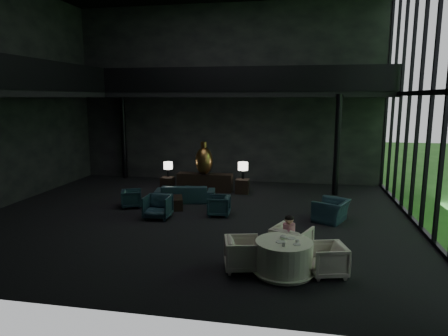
% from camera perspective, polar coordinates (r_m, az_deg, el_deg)
% --- Properties ---
extents(floor, '(14.00, 12.00, 0.02)m').
position_cam_1_polar(floor, '(13.25, -4.30, -6.94)').
color(floor, black).
rests_on(floor, ground).
extents(wall_back, '(14.00, 0.04, 8.00)m').
position_cam_1_polar(wall_back, '(18.53, 0.41, 10.45)').
color(wall_back, black).
rests_on(wall_back, ground).
extents(wall_front, '(14.00, 0.04, 8.00)m').
position_cam_1_polar(wall_front, '(7.06, -17.64, 10.72)').
color(wall_front, black).
rests_on(wall_front, ground).
extents(curtain_wall, '(0.20, 12.00, 8.00)m').
position_cam_1_polar(curtain_wall, '(12.76, 27.67, 9.53)').
color(curtain_wall, black).
rests_on(curtain_wall, ground).
extents(mezzanine_left, '(2.00, 12.00, 0.25)m').
position_cam_1_polar(mezzanine_left, '(15.38, -26.98, 9.47)').
color(mezzanine_left, black).
rests_on(mezzanine_left, wall_left).
extents(mezzanine_back, '(12.00, 2.00, 0.25)m').
position_cam_1_polar(mezzanine_back, '(17.39, 3.11, 10.47)').
color(mezzanine_back, black).
rests_on(mezzanine_back, wall_back).
extents(railing_left, '(0.06, 12.00, 1.00)m').
position_cam_1_polar(railing_left, '(14.81, -24.03, 12.04)').
color(railing_left, black).
rests_on(railing_left, mezzanine_left).
extents(railing_back, '(12.00, 0.06, 1.00)m').
position_cam_1_polar(railing_back, '(16.41, 2.65, 12.59)').
color(railing_back, black).
rests_on(railing_back, mezzanine_back).
extents(column_nw, '(0.24, 0.24, 4.00)m').
position_cam_1_polar(column_nw, '(19.85, -14.15, 4.34)').
color(column_nw, black).
rests_on(column_nw, floor).
extents(column_ne, '(0.24, 0.24, 4.00)m').
position_cam_1_polar(column_ne, '(16.40, 15.85, 3.13)').
color(column_ne, black).
rests_on(column_ne, floor).
extents(console, '(2.31, 0.53, 0.74)m').
position_cam_1_polar(console, '(16.73, -2.74, -2.04)').
color(console, black).
rests_on(console, floor).
extents(bronze_urn, '(0.72, 0.72, 1.34)m').
position_cam_1_polar(bronze_urn, '(16.43, -2.87, 1.08)').
color(bronze_urn, '#AE6C27').
rests_on(bronze_urn, console).
extents(side_table_left, '(0.50, 0.50, 0.55)m').
position_cam_1_polar(side_table_left, '(17.06, -8.08, -2.21)').
color(side_table_left, black).
rests_on(side_table_left, floor).
extents(table_lamp_left, '(0.37, 0.37, 0.63)m').
position_cam_1_polar(table_lamp_left, '(17.05, -7.99, 0.27)').
color(table_lamp_left, black).
rests_on(table_lamp_left, side_table_left).
extents(side_table_right, '(0.53, 0.53, 0.58)m').
position_cam_1_polar(side_table_right, '(16.33, 2.63, -2.62)').
color(side_table_right, black).
rests_on(side_table_right, floor).
extents(table_lamp_right, '(0.41, 0.41, 0.68)m').
position_cam_1_polar(table_lamp_right, '(16.33, 2.73, 0.16)').
color(table_lamp_right, black).
rests_on(table_lamp_right, side_table_right).
extents(sofa, '(2.45, 1.07, 0.93)m').
position_cam_1_polar(sofa, '(15.05, -5.57, -3.07)').
color(sofa, '#213A4C').
rests_on(sofa, floor).
extents(lounge_armchair_west, '(0.76, 0.78, 0.63)m').
position_cam_1_polar(lounge_armchair_west, '(14.61, -13.05, -4.28)').
color(lounge_armchair_west, '#1E3440').
rests_on(lounge_armchair_west, floor).
extents(lounge_armchair_east, '(0.67, 0.71, 0.69)m').
position_cam_1_polar(lounge_armchair_east, '(13.25, -0.76, -5.36)').
color(lounge_armchair_east, '#18252C').
rests_on(lounge_armchair_east, floor).
extents(lounge_armchair_south, '(0.88, 0.83, 0.89)m').
position_cam_1_polar(lounge_armchair_south, '(13.11, -9.44, -5.21)').
color(lounge_armchair_south, '#1A4147').
rests_on(lounge_armchair_south, floor).
extents(window_armchair, '(1.07, 1.25, 0.93)m').
position_cam_1_polar(window_armchair, '(13.04, 15.08, -5.42)').
color(window_armchair, black).
rests_on(window_armchair, floor).
extents(coffee_table, '(1.13, 1.13, 0.40)m').
position_cam_1_polar(coffee_table, '(14.24, -7.77, -4.97)').
color(coffee_table, black).
rests_on(coffee_table, floor).
extents(dining_table, '(1.43, 1.43, 0.75)m').
position_cam_1_polar(dining_table, '(9.15, 8.52, -12.78)').
color(dining_table, white).
rests_on(dining_table, floor).
extents(dining_chair_north, '(1.21, 1.18, 0.97)m').
position_cam_1_polar(dining_chair_north, '(9.98, 9.62, -9.89)').
color(dining_chair_north, beige).
rests_on(dining_chair_north, floor).
extents(dining_chair_east, '(0.87, 0.91, 0.77)m').
position_cam_1_polar(dining_chair_east, '(9.24, 14.54, -12.36)').
color(dining_chair_east, silver).
rests_on(dining_chair_east, floor).
extents(dining_chair_west, '(0.94, 0.98, 0.85)m').
position_cam_1_polar(dining_chair_west, '(9.23, 2.71, -11.82)').
color(dining_chair_west, silver).
rests_on(dining_chair_west, floor).
extents(child, '(0.29, 0.29, 0.63)m').
position_cam_1_polar(child, '(9.85, 9.27, -8.43)').
color(child, '#CB8A93').
rests_on(child, dining_chair_north).
extents(plate_a, '(0.23, 0.23, 0.01)m').
position_cam_1_polar(plate_a, '(8.93, 8.10, -10.41)').
color(plate_a, white).
rests_on(plate_a, dining_table).
extents(plate_b, '(0.23, 0.23, 0.01)m').
position_cam_1_polar(plate_b, '(9.18, 9.57, -9.86)').
color(plate_b, white).
rests_on(plate_b, dining_table).
extents(saucer, '(0.16, 0.16, 0.01)m').
position_cam_1_polar(saucer, '(8.84, 10.37, -10.70)').
color(saucer, white).
rests_on(saucer, dining_table).
extents(coffee_cup, '(0.09, 0.09, 0.06)m').
position_cam_1_polar(coffee_cup, '(8.95, 10.42, -10.18)').
color(coffee_cup, white).
rests_on(coffee_cup, saucer).
extents(cereal_bowl, '(0.15, 0.15, 0.08)m').
position_cam_1_polar(cereal_bowl, '(9.14, 8.47, -9.72)').
color(cereal_bowl, white).
rests_on(cereal_bowl, dining_table).
extents(cream_pot, '(0.08, 0.08, 0.07)m').
position_cam_1_polar(cream_pot, '(8.69, 8.50, -10.78)').
color(cream_pot, '#99999E').
rests_on(cream_pot, dining_table).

